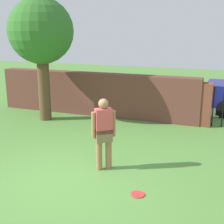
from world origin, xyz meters
TOP-DOWN VIEW (x-y plane):
  - ground_plane at (0.00, 0.00)m, footprint 40.00×40.00m
  - brick_wall at (-1.50, 4.98)m, footprint 7.48×0.50m
  - tree at (-2.87, 3.79)m, footprint 2.14×2.14m
  - person at (0.49, 0.85)m, footprint 0.45×0.39m
  - frisbee_red at (1.51, 0.02)m, footprint 0.27×0.27m

SIDE VIEW (x-z plane):
  - ground_plane at x=0.00m, z-range 0.00..0.00m
  - frisbee_red at x=1.51m, z-range 0.00..0.02m
  - brick_wall at x=-1.50m, z-range 0.00..1.54m
  - person at x=0.49m, z-range 0.09..1.71m
  - tree at x=-2.87m, z-range 0.90..4.96m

